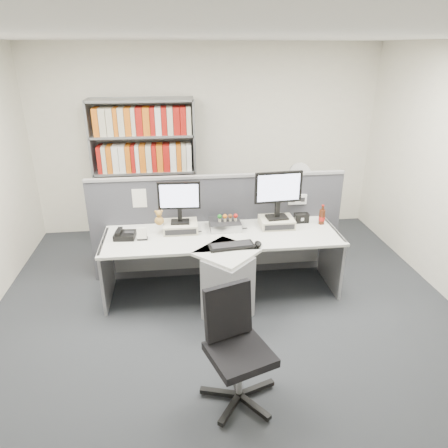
{
  "coord_description": "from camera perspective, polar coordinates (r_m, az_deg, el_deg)",
  "views": [
    {
      "loc": [
        -0.47,
        -3.26,
        2.61
      ],
      "look_at": [
        0.0,
        0.65,
        0.92
      ],
      "focal_mm": 32.94,
      "sensor_mm": 36.0,
      "label": 1
    }
  ],
  "objects": [
    {
      "name": "monitor_right",
      "position": [
        4.62,
        7.55,
        4.56
      ],
      "size": [
        0.54,
        0.19,
        0.55
      ],
      "color": "black",
      "rests_on": "monitor_riser_right"
    },
    {
      "name": "shelving_unit",
      "position": [
        5.95,
        -10.8,
        6.89
      ],
      "size": [
        1.41,
        0.4,
        2.0
      ],
      "color": "gray",
      "rests_on": "ground"
    },
    {
      "name": "filing_cabinet",
      "position": [
        5.95,
        9.99,
        0.58
      ],
      "size": [
        0.45,
        0.61,
        0.7
      ],
      "color": "gray",
      "rests_on": "ground"
    },
    {
      "name": "figurines",
      "position": [
        4.61,
        0.51,
        0.99
      ],
      "size": [
        0.23,
        0.05,
        0.09
      ],
      "color": "beige",
      "rests_on": "desktop_pc"
    },
    {
      "name": "room_shell",
      "position": [
        3.39,
        1.32,
        9.25
      ],
      "size": [
        5.04,
        5.54,
        2.72
      ],
      "color": "white",
      "rests_on": "ground"
    },
    {
      "name": "monitor_riser_left",
      "position": [
        4.62,
        -6.06,
        -0.38
      ],
      "size": [
        0.38,
        0.31,
        0.1
      ],
      "color": "beige",
      "rests_on": "desk"
    },
    {
      "name": "mouse",
      "position": [
        4.28,
        4.75,
        -2.75
      ],
      "size": [
        0.07,
        0.12,
        0.04
      ],
      "primitive_type": "ellipsoid",
      "color": "black",
      "rests_on": "desk"
    },
    {
      "name": "plush_toy",
      "position": [
        4.54,
        -8.99,
        0.74
      ],
      "size": [
        0.1,
        0.1,
        0.18
      ],
      "color": "#A47936",
      "rests_on": "monitor_riser_left"
    },
    {
      "name": "ground",
      "position": [
        4.2,
        1.09,
        -15.19
      ],
      "size": [
        5.5,
        5.5,
        0.0
      ],
      "primitive_type": "plane",
      "color": "#32353B",
      "rests_on": "ground"
    },
    {
      "name": "cola_bottle",
      "position": [
        4.89,
        13.43,
        0.97
      ],
      "size": [
        0.07,
        0.07,
        0.24
      ],
      "color": "#3F190A",
      "rests_on": "desk"
    },
    {
      "name": "monitor_riser_right",
      "position": [
        4.75,
        7.32,
        0.25
      ],
      "size": [
        0.38,
        0.31,
        0.1
      ],
      "color": "beige",
      "rests_on": "desk"
    },
    {
      "name": "desk_phone",
      "position": [
        4.55,
        -13.66,
        -1.48
      ],
      "size": [
        0.23,
        0.22,
        0.09
      ],
      "color": "black",
      "rests_on": "desk"
    },
    {
      "name": "speaker",
      "position": [
        4.9,
        10.69,
        0.84
      ],
      "size": [
        0.16,
        0.09,
        0.11
      ],
      "primitive_type": "cube",
      "color": "black",
      "rests_on": "desk"
    },
    {
      "name": "desk_calendar",
      "position": [
        4.47,
        -11.32,
        -1.46
      ],
      "size": [
        0.11,
        0.08,
        0.13
      ],
      "color": "black",
      "rests_on": "desk"
    },
    {
      "name": "desk",
      "position": [
        4.44,
        0.08,
        -5.79
      ],
      "size": [
        2.6,
        1.2,
        0.72
      ],
      "color": "silver",
      "rests_on": "ground"
    },
    {
      "name": "monitor_left",
      "position": [
        4.5,
        -6.24,
        3.5
      ],
      "size": [
        0.46,
        0.16,
        0.47
      ],
      "color": "black",
      "rests_on": "monitor_riser_left"
    },
    {
      "name": "partition",
      "position": [
        4.94,
        -0.77,
        -0.16
      ],
      "size": [
        3.0,
        0.08,
        1.27
      ],
      "color": "#41424A",
      "rests_on": "ground"
    },
    {
      "name": "keyboard",
      "position": [
        4.23,
        1.04,
        -3.04
      ],
      "size": [
        0.49,
        0.23,
        0.03
      ],
      "color": "black",
      "rests_on": "desk"
    },
    {
      "name": "desktop_pc",
      "position": [
        4.66,
        0.11,
        -0.06
      ],
      "size": [
        0.35,
        0.31,
        0.09
      ],
      "color": "black",
      "rests_on": "desk"
    },
    {
      "name": "office_chair",
      "position": [
        3.31,
        1.59,
        -16.28
      ],
      "size": [
        0.62,
        0.61,
        0.94
      ],
      "color": "silver",
      "rests_on": "ground"
    },
    {
      "name": "desk_fan",
      "position": [
        5.74,
        10.44,
        6.6
      ],
      "size": [
        0.28,
        0.18,
        0.48
      ],
      "color": "white",
      "rests_on": "filing_cabinet"
    }
  ]
}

